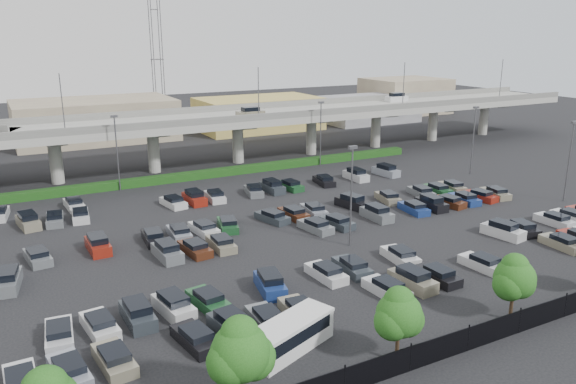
{
  "coord_description": "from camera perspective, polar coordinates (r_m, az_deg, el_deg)",
  "views": [
    {
      "loc": [
        -30.66,
        -51.92,
        20.89
      ],
      "look_at": [
        0.53,
        6.23,
        2.0
      ],
      "focal_mm": 35.0,
      "sensor_mm": 36.0,
      "label": 1
    }
  ],
  "objects": [
    {
      "name": "ground",
      "position": [
        63.82,
        2.23,
        -3.15
      ],
      "size": [
        280.0,
        280.0,
        0.0
      ],
      "primitive_type": "plane",
      "color": "black"
    },
    {
      "name": "hedge",
      "position": [
        85.27,
        -6.3,
        2.08
      ],
      "size": [
        66.0,
        1.6,
        1.1
      ],
      "primitive_type": "cube",
      "color": "#123C11",
      "rests_on": "ground"
    },
    {
      "name": "comm_tower",
      "position": [
        130.71,
        -13.17,
        13.26
      ],
      "size": [
        2.4,
        2.4,
        30.0
      ],
      "color": "#4D4D52",
      "rests_on": "ground"
    },
    {
      "name": "distant_buildings",
      "position": [
        122.81,
        -7.48,
        7.82
      ],
      "size": [
        138.0,
        24.0,
        9.0
      ],
      "color": "slate",
      "rests_on": "ground"
    },
    {
      "name": "light_poles",
      "position": [
        61.86,
        -1.95,
        2.26
      ],
      "size": [
        66.9,
        48.38,
        10.3
      ],
      "color": "#4D4D52",
      "rests_on": "ground"
    },
    {
      "name": "fence",
      "position": [
        43.69,
        21.54,
        -12.47
      ],
      "size": [
        70.0,
        0.1,
        2.0
      ],
      "color": "black",
      "rests_on": "ground"
    },
    {
      "name": "parked_cars",
      "position": [
        59.58,
        2.54,
        -3.95
      ],
      "size": [
        62.91,
        41.64,
        1.67
      ],
      "color": "silver",
      "rests_on": "ground"
    },
    {
      "name": "tree_row",
      "position": [
        43.94,
        21.08,
        -8.46
      ],
      "size": [
        65.07,
        3.66,
        5.94
      ],
      "color": "#332316",
      "rests_on": "ground"
    },
    {
      "name": "shuttle_bus",
      "position": [
        39.15,
        0.23,
        -14.22
      ],
      "size": [
        7.26,
        4.67,
        2.21
      ],
      "color": "silver",
      "rests_on": "ground"
    },
    {
      "name": "overpass",
      "position": [
        90.36,
        -8.2,
        6.95
      ],
      "size": [
        150.0,
        13.0,
        15.8
      ],
      "color": "gray",
      "rests_on": "ground"
    }
  ]
}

